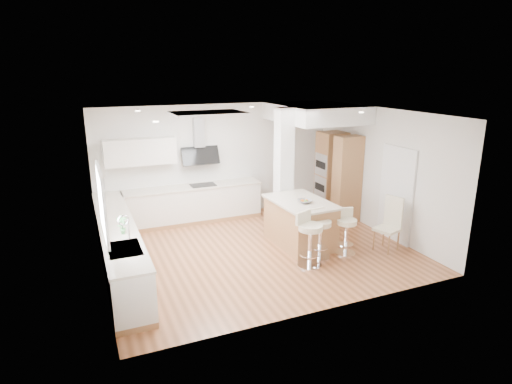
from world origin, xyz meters
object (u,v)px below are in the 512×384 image
peninsula (300,222)px  bar_stool_a (309,236)px  bar_stool_b (319,231)px  bar_stool_c (346,229)px  dining_chair (390,222)px

peninsula → bar_stool_a: bar_stool_a is taller
bar_stool_a → bar_stool_b: bearing=10.2°
peninsula → bar_stool_a: bearing=-111.5°
bar_stool_a → bar_stool_c: (0.96, 0.21, -0.07)m
peninsula → bar_stool_a: 1.07m
peninsula → bar_stool_b: 0.75m
dining_chair → bar_stool_a: bearing=163.1°
peninsula → bar_stool_c: bearing=-54.3°
bar_stool_b → bar_stool_c: 0.59m
bar_stool_a → dining_chair: size_ratio=0.95×
bar_stool_c → dining_chair: dining_chair is taller
peninsula → dining_chair: bearing=-33.3°
peninsula → dining_chair: dining_chair is taller
peninsula → bar_stool_a: size_ratio=1.53×
bar_stool_c → bar_stool_b: bearing=-173.0°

